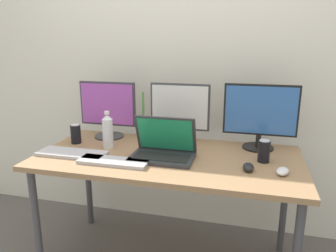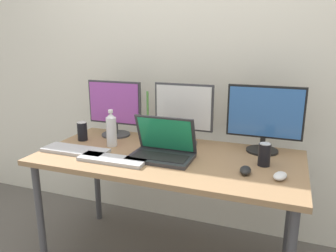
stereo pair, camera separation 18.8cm
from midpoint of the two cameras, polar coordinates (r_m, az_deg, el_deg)
The scene contains 14 objects.
wall_back at distance 2.39m, azimuth 7.37°, elevation 12.30°, with size 7.00×0.08×2.60m, color silver.
work_desk at distance 1.96m, azimuth 2.77°, elevation -6.97°, with size 1.54×0.75×0.74m.
monitor_left at distance 2.30m, azimuth -6.96°, elevation 3.17°, with size 0.40×0.20×0.39m.
monitor_center at distance 2.10m, azimuth 5.30°, elevation 2.41°, with size 0.39×0.18×0.39m.
monitor_right at distance 2.05m, azimuth 19.03°, elevation 1.45°, with size 0.45×0.19×0.40m.
laptop_silver at distance 1.89m, azimuth 1.94°, elevation -3.95°, with size 0.36×0.24×0.24m.
keyboard_main at distance 1.86m, azimuth -6.82°, elevation -5.87°, with size 0.39×0.13×0.02m, color #B2B2B7.
keyboard_aux at distance 2.05m, azimuth -13.32°, elevation -4.17°, with size 0.41×0.15×0.02m, color #B2B2B7.
mouse_by_keyboard at distance 1.75m, azimuth 16.39°, elevation -7.46°, with size 0.06×0.10×0.04m, color black.
mouse_by_laptop at distance 1.74m, azimuth 21.96°, elevation -8.12°, with size 0.06×0.10×0.03m, color silver.
water_bottle at distance 2.09m, azimuth -7.32°, elevation -0.66°, with size 0.07×0.07×0.24m.
soda_can_near_keyboard at distance 1.87m, azimuth 19.25°, elevation -4.78°, with size 0.07×0.07×0.13m.
soda_can_by_laptop at distance 2.25m, azimuth -12.42°, elevation -0.95°, with size 0.07×0.07×0.13m.
bamboo_vase at distance 2.18m, azimuth -1.03°, elevation -0.96°, with size 0.07×0.07×0.34m.
Camera 2 is at (0.64, -1.71, 1.41)m, focal length 35.00 mm.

